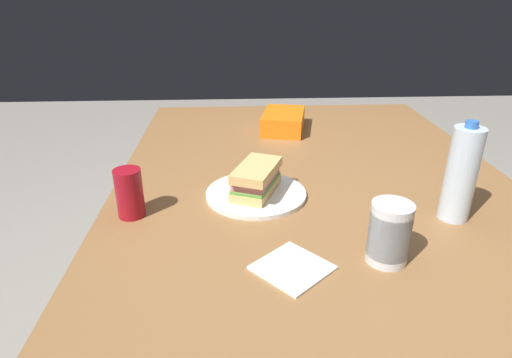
{
  "coord_description": "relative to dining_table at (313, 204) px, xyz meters",
  "views": [
    {
      "loc": [
        1.14,
        -0.23,
        1.31
      ],
      "look_at": [
        0.1,
        -0.18,
        0.83
      ],
      "focal_mm": 30.44,
      "sensor_mm": 36.0,
      "label": 1
    }
  ],
  "objects": [
    {
      "name": "chip_bag",
      "position": [
        -0.46,
        -0.04,
        0.12
      ],
      "size": [
        0.26,
        0.19,
        0.07
      ],
      "primitive_type": "cube",
      "rotation": [
        0.0,
        0.0,
        6.08
      ],
      "color": "orange",
      "rests_on": "dining_table"
    },
    {
      "name": "soda_can_red",
      "position": [
        0.19,
        -0.49,
        0.14
      ],
      "size": [
        0.07,
        0.07,
        0.12
      ],
      "primitive_type": "cylinder",
      "color": "maroon",
      "rests_on": "dining_table"
    },
    {
      "name": "paper_napkin",
      "position": [
        0.43,
        -0.12,
        0.09
      ],
      "size": [
        0.18,
        0.18,
        0.01
      ],
      "primitive_type": "cube",
      "rotation": [
        0.0,
        0.0,
        3.87
      ],
      "color": "white",
      "rests_on": "dining_table"
    },
    {
      "name": "paper_plate",
      "position": [
        0.1,
        -0.18,
        0.09
      ],
      "size": [
        0.27,
        0.27,
        0.01
      ],
      "primitive_type": "cylinder",
      "color": "white",
      "rests_on": "dining_table"
    },
    {
      "name": "dining_table",
      "position": [
        0.0,
        0.0,
        0.0
      ],
      "size": [
        1.62,
        1.14,
        0.78
      ],
      "color": "olive",
      "rests_on": "ground_plane"
    },
    {
      "name": "plastic_cup_stack",
      "position": [
        0.4,
        0.08,
        0.15
      ],
      "size": [
        0.08,
        0.08,
        0.13
      ],
      "color": "silver",
      "rests_on": "dining_table"
    },
    {
      "name": "sandwich",
      "position": [
        0.1,
        -0.18,
        0.14
      ],
      "size": [
        0.2,
        0.15,
        0.08
      ],
      "color": "#DBB26B",
      "rests_on": "paper_plate"
    },
    {
      "name": "water_bottle_tall",
      "position": [
        0.24,
        0.3,
        0.2
      ],
      "size": [
        0.07,
        0.07,
        0.24
      ],
      "color": "silver",
      "rests_on": "dining_table"
    }
  ]
}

